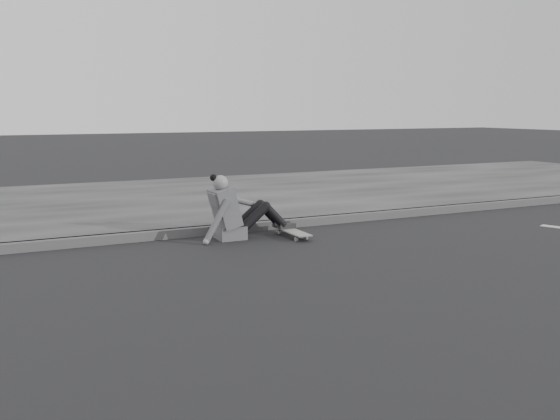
# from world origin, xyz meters

# --- Properties ---
(ground) EXTENTS (80.00, 80.00, 0.00)m
(ground) POSITION_xyz_m (0.00, 0.00, 0.00)
(ground) COLOR black
(ground) RESTS_ON ground
(curb) EXTENTS (24.00, 0.16, 0.12)m
(curb) POSITION_xyz_m (0.00, 2.58, 0.06)
(curb) COLOR #474747
(curb) RESTS_ON ground
(sidewalk) EXTENTS (24.00, 6.00, 0.12)m
(sidewalk) POSITION_xyz_m (0.00, 5.60, 0.06)
(sidewalk) COLOR #373737
(sidewalk) RESTS_ON ground
(skateboard) EXTENTS (0.20, 0.78, 0.09)m
(skateboard) POSITION_xyz_m (0.26, 1.93, 0.07)
(skateboard) COLOR gray
(skateboard) RESTS_ON ground
(seated_woman) EXTENTS (1.38, 0.46, 0.88)m
(seated_woman) POSITION_xyz_m (-0.48, 2.18, 0.36)
(seated_woman) COLOR #525255
(seated_woman) RESTS_ON ground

